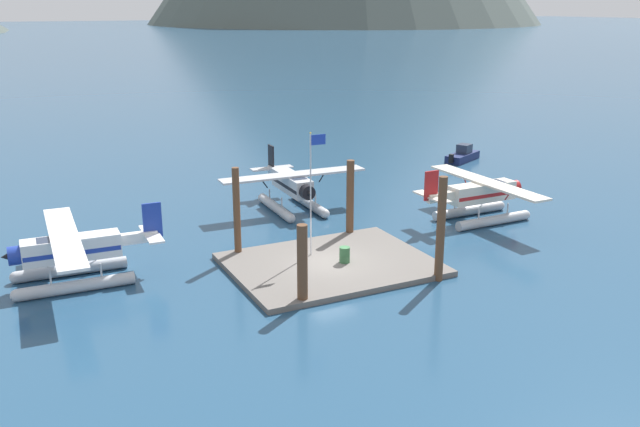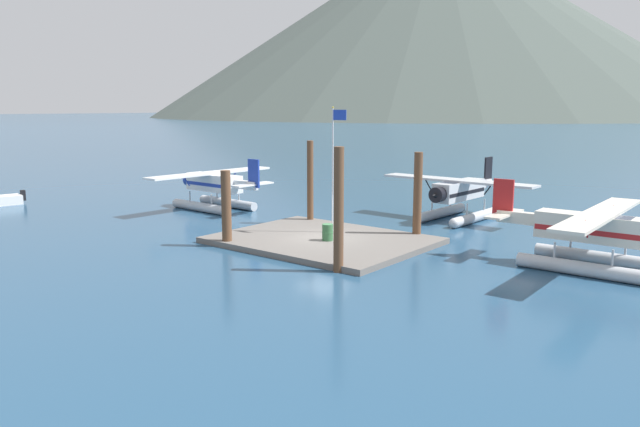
{
  "view_description": "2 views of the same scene",
  "coord_description": "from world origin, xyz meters",
  "views": [
    {
      "loc": [
        -16.17,
        -31.39,
        13.87
      ],
      "look_at": [
        0.57,
        2.49,
        2.32
      ],
      "focal_mm": 38.6,
      "sensor_mm": 36.0,
      "label": 1
    },
    {
      "loc": [
        20.12,
        -25.42,
        7.3
      ],
      "look_at": [
        -1.03,
        1.07,
        1.37
      ],
      "focal_mm": 34.4,
      "sensor_mm": 36.0,
      "label": 2
    }
  ],
  "objects": [
    {
      "name": "fuel_drum",
      "position": [
        0.65,
        -0.39,
        0.74
      ],
      "size": [
        0.62,
        0.62,
        0.88
      ],
      "color": "#33663D",
      "rests_on": "dock_platform"
    },
    {
      "name": "piling_near_right",
      "position": [
        4.2,
        -4.16,
        2.79
      ],
      "size": [
        0.45,
        0.45,
        5.59
      ],
      "primitive_type": "cylinder",
      "color": "brown",
      "rests_on": "ground"
    },
    {
      "name": "seaplane_silver_bow_right",
      "position": [
        2.6,
        10.94,
        1.58
      ],
      "size": [
        10.44,
        7.98,
        3.84
      ],
      "color": "#B7BABF",
      "rests_on": "ground"
    },
    {
      "name": "seaplane_cream_stbd_fwd",
      "position": [
        12.91,
        3.19,
        1.58
      ],
      "size": [
        7.98,
        10.42,
        3.84
      ],
      "color": "#B7BABF",
      "rests_on": "ground"
    },
    {
      "name": "flagpole",
      "position": [
        -0.37,
        1.52,
        4.58
      ],
      "size": [
        0.95,
        0.1,
        7.0
      ],
      "color": "silver",
      "rests_on": "dock_platform"
    },
    {
      "name": "ground_plane",
      "position": [
        0.0,
        0.0,
        0.0
      ],
      "size": [
        1200.0,
        1200.0,
        0.0
      ],
      "primitive_type": "plane",
      "color": "navy"
    },
    {
      "name": "piling_near_left",
      "position": [
        -3.45,
        -3.77,
        2.01
      ],
      "size": [
        0.51,
        0.51,
        4.03
      ],
      "primitive_type": "cylinder",
      "color": "brown",
      "rests_on": "ground"
    },
    {
      "name": "dock_platform",
      "position": [
        0.0,
        0.0,
        0.15
      ],
      "size": [
        10.86,
        8.45,
        0.3
      ],
      "primitive_type": "cube",
      "color": "#66605B",
      "rests_on": "ground"
    },
    {
      "name": "seaplane_white_port_fwd",
      "position": [
        -12.96,
        3.81,
        1.58
      ],
      "size": [
        7.98,
        10.44,
        3.84
      ],
      "color": "#B7BABF",
      "rests_on": "ground"
    },
    {
      "name": "boat_navy_open_east",
      "position": [
        23.24,
        18.51,
        0.49
      ],
      "size": [
        4.5,
        3.21,
        1.5
      ],
      "color": "navy",
      "rests_on": "ground"
    },
    {
      "name": "piling_far_right",
      "position": [
        3.44,
        4.12,
        2.42
      ],
      "size": [
        0.47,
        0.47,
        4.84
      ],
      "primitive_type": "cylinder",
      "color": "brown",
      "rests_on": "ground"
    },
    {
      "name": "piling_far_left",
      "position": [
        -4.0,
        3.81,
        2.61
      ],
      "size": [
        0.4,
        0.4,
        5.23
      ],
      "primitive_type": "cylinder",
      "color": "brown",
      "rests_on": "ground"
    }
  ]
}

